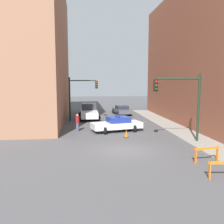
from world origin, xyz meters
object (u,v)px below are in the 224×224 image
Objects in this scene: white_truck at (89,112)px; traffic_light_far at (79,92)px; pedestrian_crossing at (77,122)px; barrier_front at (224,167)px; police_car at (117,124)px; barrier_mid at (207,152)px; traffic_light_near at (184,97)px; traffic_cone at (126,134)px; parked_car_near at (122,110)px.

traffic_light_far is at bearing -135.52° from white_truck.
barrier_front is at bearing 12.15° from pedestrian_crossing.
police_car is 10.37m from barrier_mid.
traffic_light_near reaches higher than traffic_light_far.
traffic_light_near is 1.04× the size of police_car.
barrier_mid is (6.36, -17.70, -0.29)m from white_truck.
traffic_light_far is 6.94m from pedestrian_crossing.
traffic_cone is (-3.13, 9.47, -0.30)m from barrier_front.
pedestrian_crossing is (-8.15, 5.45, -2.67)m from traffic_light_near.
pedestrian_crossing is 1.04× the size of barrier_mid.
white_truck is at bearing 117.53° from traffic_light_near.
white_truck is (1.21, 1.18, -2.49)m from traffic_light_far.
police_car is 0.93× the size of white_truck.
traffic_light_far is at bearing 112.81° from traffic_cone.
pedestrian_crossing is 14.54m from barrier_front.
traffic_light_far is 1.17× the size of parked_car_near.
traffic_light_near reaches higher than police_car.
police_car is 3.13× the size of barrier_front.
traffic_cone is (-1.90, -14.22, -0.36)m from parked_car_near.
white_truck is at bearing 152.29° from pedestrian_crossing.
parked_car_near reaches higher than barrier_front.
traffic_light_far is 7.93× the size of traffic_cone.
barrier_front and barrier_mid have the same top height.
barrier_front is (7.16, -19.04, -2.78)m from traffic_light_far.
parked_car_near is 2.78× the size of barrier_front.
traffic_light_near is 3.13× the size of pedestrian_crossing.
traffic_light_far is 0.96× the size of white_truck.
police_car is 11.82m from parked_car_near.
traffic_cone is (0.43, -2.64, -0.41)m from police_car.
traffic_light_near reaches higher than pedestrian_crossing.
pedestrian_crossing is at bearing 127.39° from barrier_mid.
traffic_light_near reaches higher than parked_car_near.
pedestrian_crossing reaches higher than police_car.
pedestrian_crossing is (-6.04, -11.11, 0.19)m from parked_car_near.
traffic_light_far is 8.01m from parked_car_near.
parked_car_near is 23.72m from barrier_front.
traffic_light_far is at bearing -147.10° from parked_car_near.
pedestrian_crossing is 5.21m from traffic_cone.
pedestrian_crossing is 2.53× the size of traffic_cone.
traffic_light_far reaches higher than traffic_cone.
barrier_mid is (7.57, -16.52, -2.78)m from traffic_light_far.
police_car reaches higher than traffic_cone.
parked_car_near is 6.78× the size of traffic_cone.
traffic_light_near reaches higher than white_truck.
barrier_mid is at bearing -70.13° from white_truck.
traffic_cone is at bearing 35.21° from pedestrian_crossing.
pedestrian_crossing is at bearing -91.04° from traffic_light_far.
white_truck is (-6.83, 13.10, -2.62)m from traffic_light_near.
barrier_front is at bearing -69.40° from traffic_light_far.
barrier_mid is at bearing -62.98° from traffic_cone.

